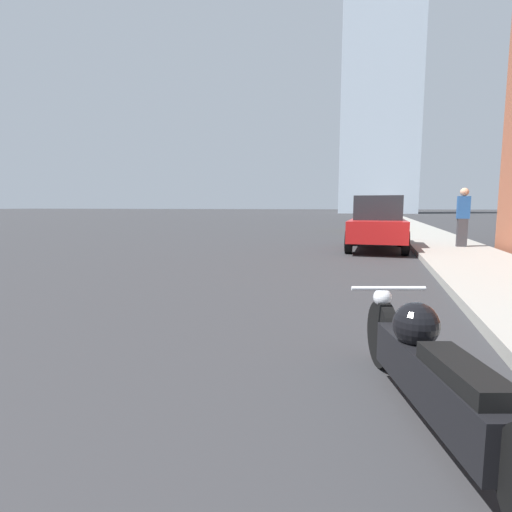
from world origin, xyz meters
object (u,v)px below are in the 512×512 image
(parked_car_yellow, at_px, (374,216))
(parked_car_white, at_px, (373,213))
(pedestrian, at_px, (463,216))
(motorcycle, at_px, (431,371))
(parked_car_silver, at_px, (375,211))
(parked_car_black, at_px, (374,211))
(parked_car_red, at_px, (377,223))

(parked_car_yellow, xyz_separation_m, parked_car_white, (-0.08, 11.78, -0.02))
(parked_car_white, distance_m, pedestrian, 22.02)
(motorcycle, xyz_separation_m, pedestrian, (2.27, 11.19, 0.74))
(parked_car_white, bearing_deg, motorcycle, -91.54)
(parked_car_silver, bearing_deg, parked_car_black, 85.97)
(parked_car_red, relative_size, parked_car_white, 1.04)
(motorcycle, xyz_separation_m, parked_car_red, (-0.28, 10.88, 0.50))
(motorcycle, bearing_deg, parked_car_silver, 73.71)
(pedestrian, bearing_deg, parked_car_yellow, 105.03)
(parked_car_yellow, relative_size, parked_car_black, 0.95)
(parked_car_yellow, relative_size, pedestrian, 2.20)
(motorcycle, height_order, parked_car_silver, parked_car_silver)
(motorcycle, distance_m, pedestrian, 11.45)
(motorcycle, bearing_deg, pedestrian, 61.72)
(parked_car_black, height_order, pedestrian, pedestrian)
(parked_car_red, height_order, parked_car_silver, parked_car_silver)
(parked_car_red, distance_m, parked_car_yellow, 10.38)
(parked_car_silver, distance_m, parked_car_black, 10.78)
(parked_car_black, bearing_deg, parked_car_red, -85.48)
(parked_car_white, bearing_deg, parked_car_silver, 86.89)
(motorcycle, bearing_deg, parked_car_yellow, 74.35)
(parked_car_red, height_order, parked_car_white, parked_car_red)
(parked_car_yellow, xyz_separation_m, pedestrian, (2.70, -10.06, 0.27))
(motorcycle, bearing_deg, parked_car_red, 74.68)
(parked_car_silver, height_order, parked_car_black, parked_car_silver)
(parked_car_yellow, distance_m, parked_car_white, 11.78)
(motorcycle, xyz_separation_m, parked_car_silver, (-0.39, 43.51, 0.50))
(motorcycle, relative_size, parked_car_black, 0.60)
(parked_car_white, relative_size, parked_car_silver, 0.92)
(parked_car_black, bearing_deg, pedestrian, -82.09)
(motorcycle, bearing_deg, parked_car_black, 73.71)
(pedestrian, bearing_deg, parked_car_red, -172.90)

